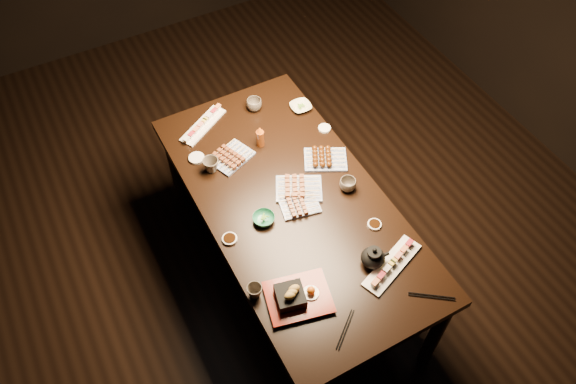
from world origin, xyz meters
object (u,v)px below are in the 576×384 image
(edamame_bowl_green, at_px, (264,219))
(teapot, at_px, (373,256))
(dining_table, at_px, (292,240))
(teacup_mid_right, at_px, (348,185))
(yakitori_plate_left, at_px, (231,155))
(tempura_tray, at_px, (299,293))
(teacup_far_left, at_px, (211,165))
(teacup_far_right, at_px, (254,105))
(yakitori_plate_right, at_px, (299,186))
(edamame_bowl_cream, at_px, (301,107))
(condiment_bottle, at_px, (260,136))
(sushi_platter_far, at_px, (203,124))
(sushi_platter_near, at_px, (392,263))
(yakitori_plate_center, at_px, (300,203))
(teacup_near_left, at_px, (255,291))

(edamame_bowl_green, xyz_separation_m, teapot, (0.35, -0.47, 0.04))
(dining_table, relative_size, teacup_mid_right, 20.38)
(yakitori_plate_left, height_order, teapot, teapot)
(tempura_tray, distance_m, teacup_mid_right, 0.70)
(teacup_far_left, relative_size, teacup_far_right, 0.96)
(yakitori_plate_right, relative_size, edamame_bowl_cream, 1.98)
(tempura_tray, relative_size, condiment_bottle, 2.12)
(teacup_mid_right, bearing_deg, teacup_far_right, 101.92)
(tempura_tray, bearing_deg, teapot, 13.23)
(sushi_platter_far, height_order, teacup_far_right, teacup_far_right)
(edamame_bowl_green, bearing_deg, sushi_platter_far, 90.51)
(teacup_mid_right, distance_m, teapot, 0.46)
(yakitori_plate_left, height_order, teacup_far_right, teacup_far_right)
(edamame_bowl_green, bearing_deg, yakitori_plate_left, 85.67)
(dining_table, bearing_deg, teacup_mid_right, -10.49)
(dining_table, height_order, sushi_platter_near, sushi_platter_near)
(sushi_platter_far, distance_m, edamame_bowl_cream, 0.59)
(yakitori_plate_center, xyz_separation_m, yakitori_plate_right, (0.05, 0.10, 0.01))
(sushi_platter_near, height_order, edamame_bowl_cream, sushi_platter_near)
(sushi_platter_far, height_order, yakitori_plate_left, yakitori_plate_left)
(sushi_platter_far, bearing_deg, teacup_far_right, 146.85)
(teacup_mid_right, bearing_deg, sushi_platter_near, -97.22)
(teapot, bearing_deg, teacup_mid_right, 90.43)
(sushi_platter_near, distance_m, condiment_bottle, 1.02)
(yakitori_plate_center, relative_size, teacup_mid_right, 2.24)
(edamame_bowl_cream, distance_m, teacup_near_left, 1.25)
(teacup_far_left, distance_m, condiment_bottle, 0.32)
(condiment_bottle, bearing_deg, teacup_far_right, 70.47)
(yakitori_plate_right, relative_size, teapot, 1.75)
(dining_table, distance_m, teacup_near_left, 0.70)
(teacup_mid_right, height_order, teacup_far_left, teacup_far_left)
(yakitori_plate_left, distance_m, teacup_mid_right, 0.66)
(teacup_far_left, bearing_deg, edamame_bowl_green, -77.45)
(teacup_near_left, bearing_deg, teacup_far_right, 63.80)
(yakitori_plate_center, height_order, teacup_far_right, teacup_far_right)
(condiment_bottle, bearing_deg, yakitori_plate_left, -175.05)
(sushi_platter_near, relative_size, teacup_far_left, 4.16)
(tempura_tray, height_order, condiment_bottle, condiment_bottle)
(sushi_platter_near, height_order, condiment_bottle, condiment_bottle)
(edamame_bowl_cream, height_order, condiment_bottle, condiment_bottle)
(sushi_platter_near, height_order, teacup_far_right, teacup_far_right)
(edamame_bowl_cream, relative_size, tempura_tray, 0.42)
(edamame_bowl_green, bearing_deg, dining_table, 12.15)
(sushi_platter_near, relative_size, yakitori_plate_center, 1.85)
(sushi_platter_far, distance_m, yakitori_plate_left, 0.31)
(yakitori_plate_center, relative_size, tempura_tray, 0.67)
(teacup_near_left, height_order, teapot, teapot)
(dining_table, distance_m, yakitori_plate_left, 0.60)
(yakitori_plate_center, xyz_separation_m, edamame_bowl_green, (-0.20, 0.01, -0.01))
(teapot, bearing_deg, sushi_platter_near, -21.86)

